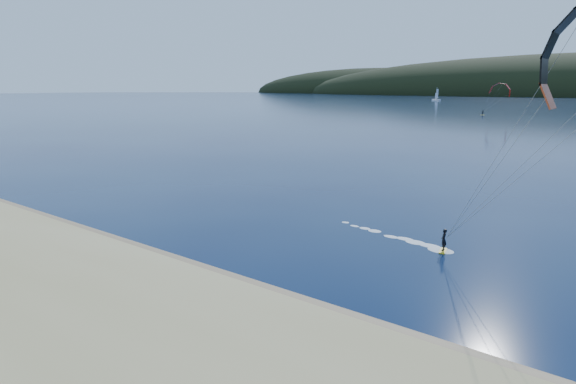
{
  "coord_description": "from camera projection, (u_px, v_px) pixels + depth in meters",
  "views": [
    {
      "loc": [
        23.27,
        -15.36,
        12.15
      ],
      "look_at": [
        4.21,
        10.0,
        5.0
      ],
      "focal_mm": 29.29,
      "sensor_mm": 36.0,
      "label": 1
    }
  ],
  "objects": [
    {
      "name": "sailboat",
      "position": [
        436.0,
        100.0,
        413.38
      ],
      "size": [
        8.27,
        5.13,
        11.51
      ],
      "color": "white",
      "rests_on": "ground"
    },
    {
      "name": "kitesurfer_far",
      "position": [
        499.0,
        93.0,
        194.26
      ],
      "size": [
        12.35,
        6.73,
        12.46
      ],
      "color": "gold",
      "rests_on": "ground"
    },
    {
      "name": "wet_sand",
      "position": [
        190.0,
        269.0,
        31.78
      ],
      "size": [
        220.0,
        2.5,
        0.1
      ],
      "color": "#987A58",
      "rests_on": "ground"
    },
    {
      "name": "ground",
      "position": [
        133.0,
        293.0,
        28.28
      ],
      "size": [
        1800.0,
        1800.0,
        0.0
      ],
      "primitive_type": "plane",
      "color": "#071437",
      "rests_on": "ground"
    }
  ]
}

